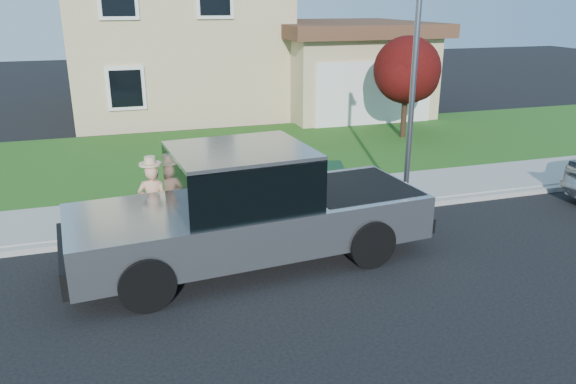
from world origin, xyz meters
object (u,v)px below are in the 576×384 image
at_px(pickup_truck, 249,209).
at_px(ornamental_tree, 408,73).
at_px(street_lamp, 415,82).
at_px(woman, 153,202).
at_px(trash_bin, 328,186).

height_order(pickup_truck, ornamental_tree, ornamental_tree).
height_order(pickup_truck, street_lamp, street_lamp).
xyz_separation_m(woman, street_lamp, (5.45, -0.07, 2.09)).
bearing_deg(trash_bin, pickup_truck, -127.48).
xyz_separation_m(woman, trash_bin, (3.76, 0.33, -0.16)).
xyz_separation_m(pickup_truck, street_lamp, (3.88, 1.33, 1.91)).
bearing_deg(woman, street_lamp, -173.31).
distance_m(pickup_truck, trash_bin, 2.82).
bearing_deg(ornamental_tree, trash_bin, -130.82).
bearing_deg(woman, ornamental_tree, -137.74).
height_order(woman, ornamental_tree, ornamental_tree).
height_order(ornamental_tree, street_lamp, street_lamp).
bearing_deg(street_lamp, pickup_truck, -157.32).
distance_m(ornamental_tree, trash_bin, 7.72).
distance_m(ornamental_tree, street_lamp, 6.96).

